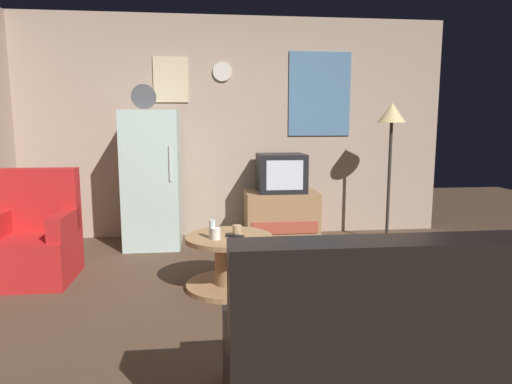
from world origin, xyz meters
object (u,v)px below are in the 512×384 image
tv_stand (281,216)px  remote_control (235,236)px  couch (414,356)px  standing_lamp (391,124)px  mug_ceramic_white (216,234)px  fridge (152,179)px  armchair (34,241)px  wine_glass (212,229)px  crt_tv (281,173)px  coffee_table (229,262)px  mug_ceramic_tan (237,231)px

tv_stand → remote_control: tv_stand is taller
couch → tv_stand: bearing=90.9°
couch → standing_lamp: bearing=69.5°
standing_lamp → mug_ceramic_white: size_ratio=17.67×
fridge → armchair: bearing=-132.6°
wine_glass → tv_stand: bearing=62.6°
tv_stand → crt_tv: bearing=-170.1°
crt_tv → wine_glass: bearing=-117.3°
crt_tv → coffee_table: size_ratio=0.75×
fridge → wine_glass: (0.63, -1.49, -0.23)m
couch → wine_glass: bearing=117.1°
coffee_table → mug_ceramic_white: 0.31m
tv_stand → couch: 3.32m
couch → armchair: bearing=137.6°
wine_glass → coffee_table: bearing=27.3°
standing_lamp → couch: standing_lamp is taller
wine_glass → remote_control: 0.19m
crt_tv → mug_ceramic_tan: (-0.62, -1.55, -0.30)m
coffee_table → armchair: bearing=165.9°
crt_tv → remote_control: crt_tv is taller
mug_ceramic_white → wine_glass: bearing=136.4°
crt_tv → mug_ceramic_white: crt_tv is taller
crt_tv → couch: crt_tv is taller
armchair → tv_stand: bearing=24.9°
remote_control → armchair: armchair is taller
mug_ceramic_white → couch: bearing=-63.3°
mug_ceramic_white → couch: 1.91m
standing_lamp → coffee_table: size_ratio=2.21×
remote_control → armchair: size_ratio=0.16×
fridge → couch: size_ratio=1.04×
couch → mug_ceramic_tan: bearing=110.9°
crt_tv → wine_glass: 1.82m
tv_stand → coffee_table: (-0.69, -1.53, -0.06)m
tv_stand → armchair: (-2.38, -1.11, 0.05)m
fridge → crt_tv: 1.46m
armchair → standing_lamp: bearing=13.9°
mug_ceramic_tan → tv_stand: bearing=67.9°
mug_ceramic_tan → coffee_table: bearing=167.4°
mug_ceramic_tan → mug_ceramic_white: bearing=-155.2°
fridge → standing_lamp: bearing=-2.4°
standing_lamp → remote_control: 2.48m
wine_glass → mug_ceramic_tan: bearing=15.3°
fridge → standing_lamp: fridge is taller
tv_stand → wine_glass: (-0.83, -1.60, 0.23)m
coffee_table → couch: bearing=-67.5°
tv_stand → coffee_table: 1.68m
mug_ceramic_tan → couch: 1.91m
mug_ceramic_tan → armchair: armchair is taller
wine_glass → remote_control: size_ratio=1.00×
standing_lamp → couch: 3.48m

